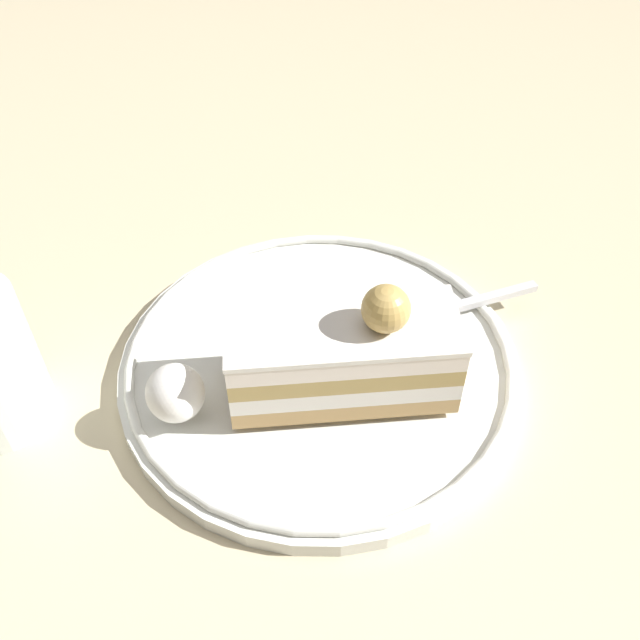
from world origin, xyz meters
TOP-DOWN VIEW (x-y plane):
  - ground_plane at (0.00, 0.00)m, footprint 2.40×2.40m
  - dessert_plate at (-0.02, 0.03)m, footprint 0.24×0.24m
  - cake_slice at (-0.01, -0.00)m, footprint 0.13×0.07m
  - whipped_cream_dollop at (-0.11, 0.01)m, footprint 0.03×0.03m
  - fork at (0.07, 0.04)m, footprint 0.11×0.02m

SIDE VIEW (x-z plane):
  - ground_plane at x=0.00m, z-range 0.00..0.00m
  - dessert_plate at x=-0.02m, z-range 0.00..0.02m
  - fork at x=0.07m, z-range 0.02..0.02m
  - whipped_cream_dollop at x=-0.11m, z-range 0.02..0.05m
  - cake_slice at x=-0.01m, z-range 0.00..0.08m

